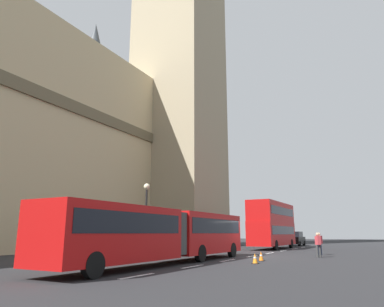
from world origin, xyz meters
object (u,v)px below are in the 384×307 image
Objects in this scene: double_decker_bus at (272,223)px; pedestrian_by_kerb at (320,243)px; traffic_cone_middle at (261,256)px; street_lamp at (146,214)px; sedan_lead at (295,239)px; traffic_cone_west at (255,258)px; articulated_bus at (166,232)px; pedestrian_near_cones at (318,244)px.

pedestrian_by_kerb is at bearing -145.35° from double_decker_bus.
street_lamp is (-0.36, 8.46, 2.77)m from traffic_cone_middle.
sedan_lead reaches higher than traffic_cone_west.
sedan_lead is 28.30m from street_lamp.
articulated_bus reaches higher than pedestrian_by_kerb.
traffic_cone_middle is 8.17m from pedestrian_by_kerb.
street_lamp is (1.67, 8.75, 2.77)m from traffic_cone_west.
street_lamp is at bearing 127.48° from pedestrian_by_kerb.
sedan_lead is at bearing -0.01° from articulated_bus.
pedestrian_near_cones is 1.00× the size of pedestrian_by_kerb.
pedestrian_by_kerb reaches higher than traffic_cone_middle.
sedan_lead is 2.60× the size of pedestrian_near_cones.
pedestrian_by_kerb is (-19.66, -6.18, -0.00)m from sedan_lead.
double_decker_bus reaches higher than pedestrian_near_cones.
traffic_cone_west is at bearing -171.83° from sedan_lead.
articulated_bus is 3.15× the size of street_lamp.
double_decker_bus is 11.03m from pedestrian_by_kerb.
double_decker_bus is at bearing 34.65° from pedestrian_by_kerb.
sedan_lead is 27.78m from traffic_cone_middle.
traffic_cone_middle is at bearing 151.69° from pedestrian_near_cones.
traffic_cone_middle is 0.34× the size of pedestrian_near_cones.
pedestrian_by_kerb is at bearing -162.55° from sedan_lead.
street_lamp is (4.25, 4.51, 1.31)m from articulated_bus.
pedestrian_by_kerb is (9.87, -1.94, 0.63)m from traffic_cone_west.
articulated_bus is at bearing 153.59° from pedestrian_by_kerb.
street_lamp is at bearing 79.17° from traffic_cone_west.
street_lamp reaches higher than pedestrian_by_kerb.
street_lamp is 3.12× the size of pedestrian_by_kerb.
double_decker_bus is at bearing 179.97° from sedan_lead.
sedan_lead is (32.11, -0.00, -0.83)m from articulated_bus.
pedestrian_by_kerb is at bearing -26.41° from articulated_bus.
traffic_cone_west is at bearing -171.73° from traffic_cone_middle.
sedan_lead is at bearing 8.17° from traffic_cone_west.
articulated_bus is 1.62× the size of double_decker_bus.
articulated_bus is at bearing -133.32° from street_lamp.
traffic_cone_west is at bearing 168.90° from pedestrian_by_kerb.
pedestrian_near_cones is at bearing -64.83° from street_lamp.
traffic_cone_middle is at bearing -171.83° from sedan_lead.
articulated_bus is 5.18m from traffic_cone_west.
traffic_cone_middle is at bearing -40.56° from articulated_bus.
sedan_lead is 23.59m from pedestrian_near_cones.
double_decker_bus is 17.60× the size of traffic_cone_middle.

